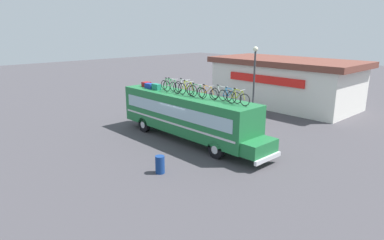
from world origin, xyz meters
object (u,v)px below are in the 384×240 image
(luggage_bag_3, at_px, (156,87))
(rooftop_bicycle_8, at_px, (230,96))
(rooftop_bicycle_7, at_px, (221,94))
(street_lamp, at_px, (254,75))
(rooftop_bicycle_6, at_px, (207,93))
(rooftop_bicycle_9, at_px, (238,98))
(bus, at_px, (188,114))
(rooftop_bicycle_2, at_px, (172,87))
(rooftop_bicycle_4, at_px, (187,89))
(rooftop_bicycle_5, at_px, (197,91))
(luggage_bag_2, at_px, (150,86))
(rooftop_bicycle_1, at_px, (168,85))
(rooftop_bicycle_3, at_px, (184,87))
(trash_bin, at_px, (160,165))
(luggage_bag_1, at_px, (146,84))

(luggage_bag_3, relative_size, rooftop_bicycle_8, 0.38)
(rooftop_bicycle_7, bearing_deg, street_lamp, 110.27)
(luggage_bag_3, distance_m, rooftop_bicycle_6, 4.67)
(street_lamp, bearing_deg, rooftop_bicycle_9, -59.82)
(bus, relative_size, rooftop_bicycle_2, 6.64)
(rooftop_bicycle_2, xyz_separation_m, rooftop_bicycle_8, (4.68, 0.48, -0.03))
(rooftop_bicycle_4, height_order, rooftop_bicycle_5, rooftop_bicycle_4)
(luggage_bag_3, height_order, rooftop_bicycle_9, rooftop_bicycle_9)
(luggage_bag_2, xyz_separation_m, rooftop_bicycle_9, (7.78, 0.41, 0.21))
(bus, distance_m, rooftop_bicycle_2, 2.18)
(rooftop_bicycle_1, xyz_separation_m, rooftop_bicycle_3, (1.52, 0.09, 0.04))
(luggage_bag_3, distance_m, rooftop_bicycle_8, 6.27)
(rooftop_bicycle_9, xyz_separation_m, street_lamp, (-3.86, 6.64, 0.32))
(luggage_bag_2, relative_size, trash_bin, 0.81)
(rooftop_bicycle_6, xyz_separation_m, rooftop_bicycle_7, (0.83, 0.36, 0.01))
(luggage_bag_2, bearing_deg, rooftop_bicycle_5, 2.48)
(luggage_bag_2, relative_size, luggage_bag_3, 1.13)
(luggage_bag_1, bearing_deg, trash_bin, -31.71)
(luggage_bag_1, distance_m, rooftop_bicycle_2, 3.19)
(bus, bearing_deg, rooftop_bicycle_5, -6.03)
(rooftop_bicycle_6, bearing_deg, rooftop_bicycle_3, 174.75)
(trash_bin, bearing_deg, rooftop_bicycle_6, 104.88)
(rooftop_bicycle_1, distance_m, rooftop_bicycle_5, 3.08)
(rooftop_bicycle_1, bearing_deg, street_lamp, 70.33)
(trash_bin, bearing_deg, rooftop_bicycle_9, 77.10)
(trash_bin, distance_m, street_lamp, 12.19)
(rooftop_bicycle_3, bearing_deg, rooftop_bicycle_4, -26.66)
(rooftop_bicycle_6, bearing_deg, rooftop_bicycle_9, 2.33)
(rooftop_bicycle_2, relative_size, rooftop_bicycle_3, 0.99)
(luggage_bag_1, relative_size, luggage_bag_3, 0.82)
(trash_bin, height_order, street_lamp, street_lamp)
(rooftop_bicycle_2, relative_size, rooftop_bicycle_7, 1.07)
(rooftop_bicycle_8, bearing_deg, rooftop_bicycle_9, -12.16)
(rooftop_bicycle_2, height_order, rooftop_bicycle_5, rooftop_bicycle_2)
(street_lamp, bearing_deg, rooftop_bicycle_7, -69.73)
(rooftop_bicycle_2, bearing_deg, rooftop_bicycle_1, 155.70)
(rooftop_bicycle_3, height_order, rooftop_bicycle_8, rooftop_bicycle_3)
(luggage_bag_1, distance_m, trash_bin, 9.25)
(luggage_bag_3, height_order, rooftop_bicycle_8, rooftop_bicycle_8)
(rooftop_bicycle_3, bearing_deg, rooftop_bicycle_2, -148.45)
(trash_bin, bearing_deg, rooftop_bicycle_7, 94.69)
(rooftop_bicycle_6, height_order, street_lamp, street_lamp)
(luggage_bag_3, relative_size, rooftop_bicycle_4, 0.37)
(rooftop_bicycle_7, bearing_deg, luggage_bag_3, -172.84)
(luggage_bag_2, relative_size, rooftop_bicycle_7, 0.44)
(rooftop_bicycle_3, relative_size, rooftop_bicycle_6, 1.06)
(luggage_bag_2, relative_size, rooftop_bicycle_1, 0.46)
(rooftop_bicycle_6, bearing_deg, rooftop_bicycle_7, 23.28)
(rooftop_bicycle_3, relative_size, rooftop_bicycle_9, 1.10)
(rooftop_bicycle_5, bearing_deg, rooftop_bicycle_4, -176.53)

